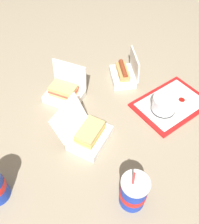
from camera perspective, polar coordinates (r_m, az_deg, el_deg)
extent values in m
plane|color=gray|center=(1.24, -0.30, -2.10)|extent=(3.20, 3.20, 0.00)
cube|color=red|center=(1.36, 15.98, 1.71)|extent=(0.38, 0.28, 0.01)
cube|color=white|center=(1.35, 16.04, 1.90)|extent=(0.34, 0.24, 0.00)
cylinder|color=black|center=(1.31, 14.28, 0.68)|extent=(0.12, 0.12, 0.01)
cylinder|color=beige|center=(1.29, 14.53, 1.58)|extent=(0.09, 0.09, 0.05)
cylinder|color=silver|center=(1.28, 14.62, 1.88)|extent=(0.12, 0.12, 0.07)
cylinder|color=white|center=(1.36, 18.17, 2.33)|extent=(0.04, 0.04, 0.02)
cylinder|color=#9E140F|center=(1.35, 18.27, 2.62)|extent=(0.03, 0.03, 0.01)
cube|color=white|center=(1.38, 15.80, 3.30)|extent=(0.11, 0.11, 0.00)
cube|color=white|center=(1.34, 18.88, 0.49)|extent=(0.11, 0.02, 0.00)
cube|color=white|center=(1.34, -8.04, 3.55)|extent=(0.21, 0.23, 0.04)
cube|color=white|center=(1.33, -6.83, 8.55)|extent=(0.10, 0.17, 0.14)
cube|color=#DBB770|center=(1.32, -8.18, 4.47)|extent=(0.14, 0.16, 0.02)
cube|color=#D64C38|center=(1.31, -8.25, 4.96)|extent=(0.14, 0.16, 0.01)
cube|color=#DBB770|center=(1.30, -8.33, 5.47)|extent=(0.14, 0.16, 0.02)
cube|color=white|center=(1.15, -2.11, -5.97)|extent=(0.24, 0.21, 0.04)
cube|color=white|center=(1.12, -6.92, -1.41)|extent=(0.21, 0.14, 0.13)
cube|color=#DBB770|center=(1.13, -2.15, -5.10)|extent=(0.16, 0.13, 0.02)
cube|color=#E5C651|center=(1.12, -2.18, -4.62)|extent=(0.17, 0.14, 0.01)
cube|color=#DBB770|center=(1.10, -2.20, -4.13)|extent=(0.16, 0.13, 0.02)
cube|color=white|center=(1.45, 5.24, 8.06)|extent=(0.20, 0.22, 0.04)
cube|color=white|center=(1.41, 8.03, 10.79)|extent=(0.10, 0.16, 0.13)
cube|color=tan|center=(1.42, 5.35, 9.15)|extent=(0.12, 0.15, 0.03)
cylinder|color=brown|center=(1.41, 5.41, 9.89)|extent=(0.09, 0.13, 0.03)
cylinder|color=yellow|center=(1.40, 5.44, 10.18)|extent=(0.06, 0.10, 0.01)
cylinder|color=#1938B7|center=(0.98, 7.75, -17.77)|extent=(0.10, 0.10, 0.15)
cylinder|color=red|center=(0.98, 7.73, -17.84)|extent=(0.10, 0.10, 0.03)
cylinder|color=white|center=(0.91, 8.27, -15.83)|extent=(0.10, 0.10, 0.01)
cylinder|color=red|center=(0.87, 7.83, -14.81)|extent=(0.01, 0.01, 0.06)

